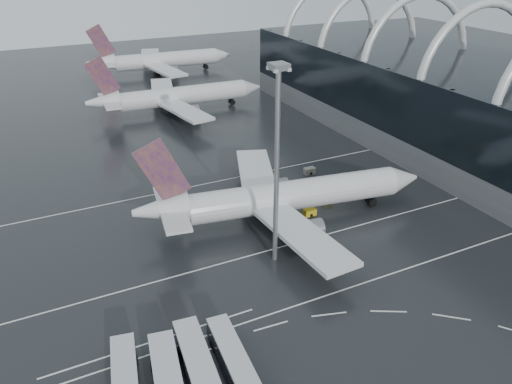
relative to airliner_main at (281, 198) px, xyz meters
name	(u,v)px	position (x,y,z in m)	size (l,w,h in m)	color
ground	(314,289)	(-5.31, -20.01, -4.58)	(420.00, 420.00, 0.00)	black
terminal	(509,119)	(56.26, -0.18, 6.29)	(42.00, 160.00, 34.90)	slate
lane_marking_near	(321,297)	(-5.31, -22.01, -4.58)	(120.00, 0.25, 0.01)	white
lane_marking_mid	(275,249)	(-5.31, -8.01, -4.58)	(120.00, 0.25, 0.01)	white
lane_marking_far	(213,182)	(-5.31, 19.99, -4.58)	(120.00, 0.25, 0.01)	white
bus_bay_line_north	(154,341)	(-29.31, -20.01, -4.58)	(28.00, 0.25, 0.01)	white
airliner_main	(281,198)	(0.00, 0.00, 0.00)	(53.97, 46.84, 18.29)	silver
airliner_gate_b	(175,97)	(2.54, 69.00, -0.04)	(52.19, 46.97, 18.14)	silver
airliner_gate_c	(159,61)	(11.60, 116.42, 0.23)	(54.03, 49.76, 19.25)	silver
bus_row_near_a	(126,382)	(-34.24, -26.62, -2.88)	(5.02, 12.87, 3.09)	#26143F
bus_row_near_b	(168,383)	(-30.01, -28.99, -2.75)	(5.27, 13.86, 3.34)	#26143F
bus_row_near_c	(198,366)	(-26.15, -28.09, -2.74)	(4.45, 13.83, 3.35)	#26143F
bus_row_near_d	(232,357)	(-21.99, -28.38, -2.93)	(3.73, 12.38, 3.00)	#26143F
floodlight_mast	(277,145)	(-6.75, -10.61, 15.10)	(2.40, 2.40, 31.29)	gray
gse_cart_belly_a	(328,199)	(11.70, 1.98, -3.95)	(2.32, 1.37, 1.26)	gold
gse_cart_belly_b	(309,171)	(15.31, 14.82, -3.91)	(2.46, 1.45, 1.34)	slate
gse_cart_belly_c	(310,212)	(5.75, -0.87, -3.95)	(2.30, 1.36, 1.25)	gold
gse_cart_belly_d	(384,186)	(25.17, 1.80, -3.89)	(2.53, 1.49, 1.38)	slate
gse_cart_belly_e	(314,187)	(12.06, 7.58, -3.91)	(2.46, 1.45, 1.34)	gold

